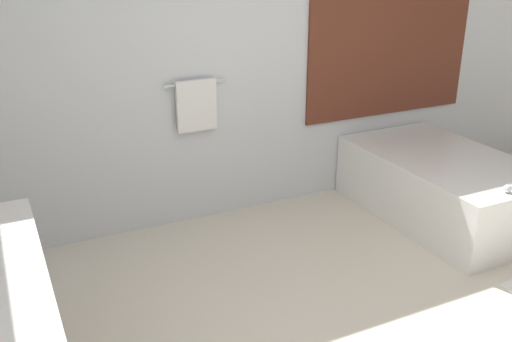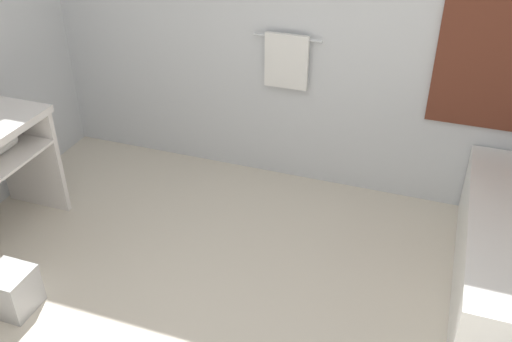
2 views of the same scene
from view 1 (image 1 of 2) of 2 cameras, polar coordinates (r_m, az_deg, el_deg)
The scene contains 2 objects.
wall_back_with_blinds at distance 4.56m, azimuth -2.21°, elevation 11.72°, with size 7.40×0.13×2.70m.
bathtub at distance 4.98m, azimuth 18.25°, elevation -1.18°, with size 1.00×1.67×0.65m.
Camera 1 is at (-1.74, -1.88, 2.14)m, focal length 40.00 mm.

